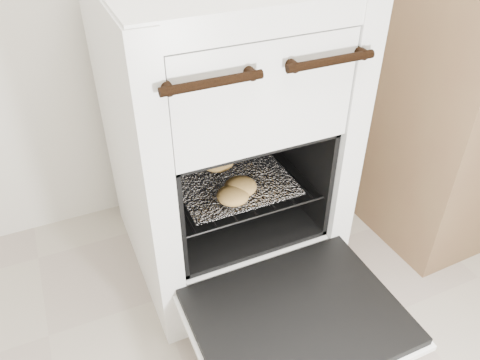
# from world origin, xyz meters

# --- Properties ---
(stove) EXTENTS (0.59, 0.66, 0.91)m
(stove) POSITION_xyz_m (-0.06, 1.17, 0.44)
(stove) COLOR silver
(stove) RESTS_ON ground
(oven_door) EXTENTS (0.53, 0.42, 0.04)m
(oven_door) POSITION_xyz_m (-0.06, 0.67, 0.20)
(oven_door) COLOR black
(oven_door) RESTS_ON stove
(oven_rack) EXTENTS (0.43, 0.42, 0.01)m
(oven_rack) POSITION_xyz_m (-0.06, 1.10, 0.35)
(oven_rack) COLOR black
(oven_rack) RESTS_ON stove
(foil_sheet) EXTENTS (0.34, 0.30, 0.01)m
(foil_sheet) POSITION_xyz_m (-0.06, 1.08, 0.36)
(foil_sheet) COLOR white
(foil_sheet) RESTS_ON oven_rack
(baked_rolls) EXTENTS (0.16, 0.30, 0.05)m
(baked_rolls) POSITION_xyz_m (-0.08, 1.06, 0.38)
(baked_rolls) COLOR #B58D48
(baked_rolls) RESTS_ON foil_sheet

